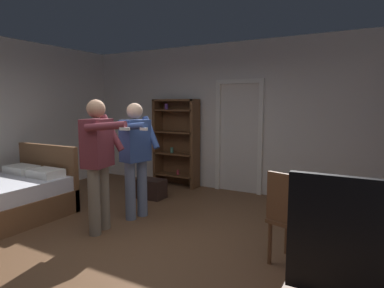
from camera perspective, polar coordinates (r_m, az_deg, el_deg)
The scene contains 11 objects.
ground_plane at distance 4.17m, azimuth -12.55°, elevation -16.80°, with size 6.74×6.74×0.00m, color brown.
wall_back at distance 6.41m, azimuth 5.54°, elevation 4.60°, with size 6.36×0.12×2.82m, color silver.
doorway_frame at distance 6.21m, azimuth 8.19°, elevation 2.75°, with size 0.93×0.08×2.13m.
bookshelf at distance 6.68m, azimuth -2.68°, elevation 0.82°, with size 0.95×0.32×1.77m.
side_table at distance 3.45m, azimuth 24.45°, elevation -13.87°, with size 0.72×0.72×0.70m.
laptop at distance 3.33m, azimuth 24.05°, elevation -9.65°, with size 0.34×0.35×0.16m.
bottle_on_table at distance 3.27m, azimuth 27.11°, elevation -8.88°, with size 0.06×0.06×0.29m.
wooden_chair at distance 3.54m, azimuth 16.77°, elevation -11.86°, with size 0.52×0.52×0.99m.
person_blue_shirt at distance 4.36m, azimuth -16.01°, elevation -2.13°, with size 0.81×0.58×1.73m.
person_striped_shirt at distance 4.80m, azimuth -9.74°, elevation -1.52°, with size 0.66×0.66×1.69m.
suitcase_dark at distance 5.93m, azimuth -7.05°, elevation -7.74°, with size 0.46×0.33×0.34m, color black.
Camera 1 is at (2.58, -2.82, 1.67)m, focal length 30.56 mm.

